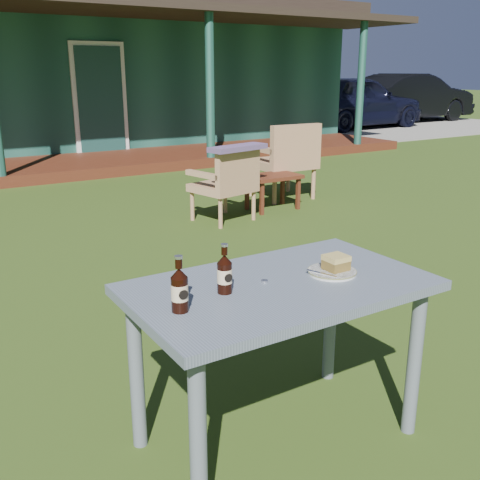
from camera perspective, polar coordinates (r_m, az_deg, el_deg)
ground at (r=3.83m, az=-10.44°, el=-6.97°), size 80.00×80.00×0.00m
gravel_strip at (r=16.71m, az=13.08°, el=11.21°), size 9.00×6.00×0.02m
car_near at (r=15.93m, az=11.49°, el=13.62°), size 4.32×1.96×1.44m
car_far at (r=18.47m, az=16.86°, el=13.65°), size 4.39×1.59×1.44m
cafe_table at (r=2.28m, az=4.02°, el=-6.70°), size 1.20×0.70×0.72m
plate at (r=2.36m, az=9.33°, el=-3.20°), size 0.20×0.20×0.01m
cake_slice at (r=2.36m, az=9.73°, el=-2.25°), size 0.09×0.09×0.06m
fork at (r=2.31m, az=8.29°, el=-3.39°), size 0.06×0.14×0.00m
cola_bottle_near at (r=2.11m, az=-1.58°, el=-3.42°), size 0.06×0.06×0.19m
cola_bottle_far at (r=1.96m, az=-6.16°, el=-5.01°), size 0.06×0.06×0.20m
bottle_cap at (r=2.24m, az=2.50°, el=-4.19°), size 0.03×0.03×0.01m
armchair_left at (r=5.84m, az=-1.26°, el=5.99°), size 0.67×0.64×0.76m
armchair_right at (r=6.92m, az=4.76°, el=8.40°), size 0.70×0.66×0.92m
floral_throw at (r=5.67m, az=-0.20°, el=9.34°), size 0.68×0.34×0.05m
side_table at (r=6.39m, az=3.35°, el=6.11°), size 0.60×0.40×0.40m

